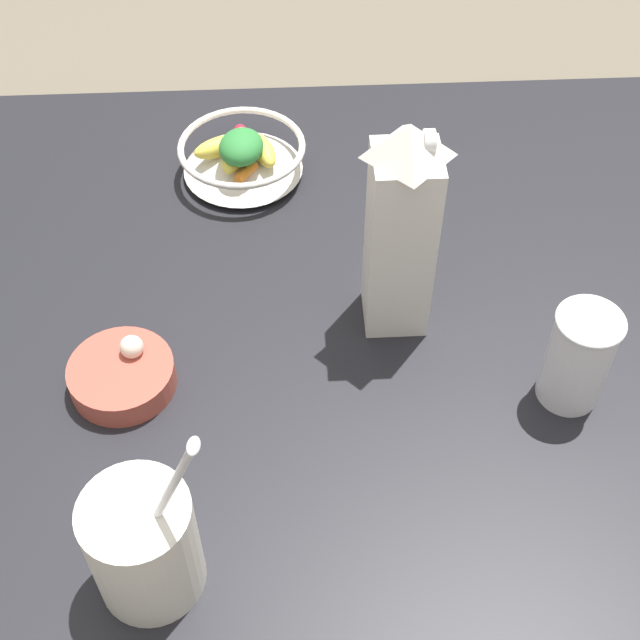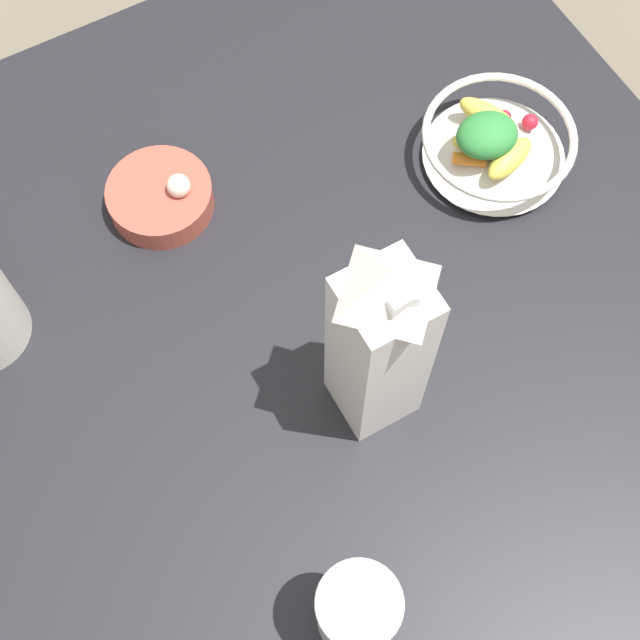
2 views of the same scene
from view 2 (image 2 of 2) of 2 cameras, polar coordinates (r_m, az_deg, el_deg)
ground_plane at (r=1.04m, az=-2.27°, el=-5.26°), size 6.00×6.00×0.00m
countertop at (r=1.02m, az=-2.32°, el=-4.82°), size 1.18×1.18×0.05m
fruit_bowl at (r=1.12m, az=11.19°, el=11.08°), size 0.19×0.19×0.09m
milk_carton at (r=0.85m, az=3.85°, el=-1.48°), size 0.08×0.08×0.30m
drinking_cup at (r=0.87m, az=2.37°, el=-18.15°), size 0.08×0.08×0.13m
garlic_bowl at (r=1.10m, az=-10.13°, el=7.77°), size 0.13×0.13×0.06m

